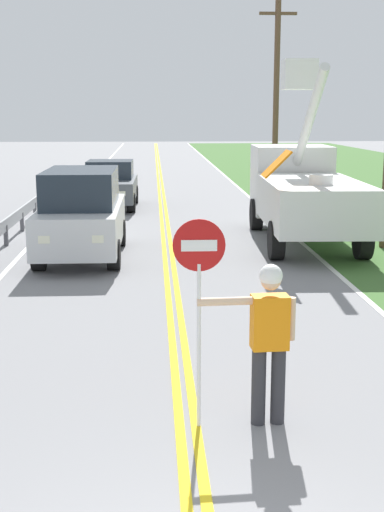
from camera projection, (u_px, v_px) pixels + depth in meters
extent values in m
cube|color=yellow|center=(161.00, 213.00, 24.03)|extent=(0.11, 110.00, 0.01)
cube|color=yellow|center=(166.00, 213.00, 24.04)|extent=(0.11, 110.00, 0.01)
cube|color=silver|center=(267.00, 212.00, 24.24)|extent=(0.12, 110.00, 0.01)
cube|color=silver|center=(59.00, 214.00, 23.84)|extent=(0.12, 110.00, 0.01)
cylinder|color=#2D2D33|center=(278.00, 385.00, 7.73)|extent=(0.16, 0.16, 0.88)
cylinder|color=#2D2D33|center=(259.00, 386.00, 7.71)|extent=(0.16, 0.16, 0.88)
cube|color=orange|center=(270.00, 322.00, 7.57)|extent=(0.41, 0.26, 0.60)
cylinder|color=beige|center=(225.00, 301.00, 7.46)|extent=(0.60, 0.13, 0.09)
cylinder|color=beige|center=(291.00, 319.00, 7.59)|extent=(0.09, 0.09, 0.48)
sphere|color=beige|center=(271.00, 280.00, 7.47)|extent=(0.22, 0.22, 0.22)
sphere|color=white|center=(271.00, 276.00, 7.46)|extent=(0.25, 0.25, 0.25)
cylinder|color=silver|center=(199.00, 347.00, 7.53)|extent=(0.04, 0.04, 1.85)
cylinder|color=#B71414|center=(199.00, 245.00, 7.30)|extent=(0.56, 0.03, 0.56)
cube|color=white|center=(199.00, 246.00, 7.29)|extent=(0.38, 0.01, 0.12)
cube|color=silver|center=(312.00, 203.00, 17.27)|extent=(2.47, 4.68, 1.10)
cube|color=silver|center=(291.00, 180.00, 20.60)|extent=(2.27, 2.18, 2.00)
cube|color=#1E2833|center=(286.00, 167.00, 21.55)|extent=(1.98, 0.13, 0.90)
cylinder|color=silver|center=(321.00, 180.00, 16.23)|extent=(0.56, 0.56, 0.24)
cylinder|color=silver|center=(309.00, 120.00, 17.64)|extent=(0.37, 3.57, 2.62)
cube|color=white|center=(299.00, 75.00, 19.07)|extent=(0.93, 0.93, 0.80)
cube|color=orange|center=(276.00, 164.00, 15.26)|extent=(0.62, 0.82, 0.59)
cylinder|color=black|center=(256.00, 214.00, 20.59)|extent=(0.35, 0.93, 0.92)
cylinder|color=black|center=(325.00, 214.00, 20.63)|extent=(0.35, 0.93, 0.92)
cylinder|color=black|center=(276.00, 240.00, 16.39)|extent=(0.35, 0.93, 0.92)
cylinder|color=black|center=(363.00, 240.00, 16.43)|extent=(0.35, 0.93, 0.92)
cube|color=silver|center=(82.00, 224.00, 16.59)|extent=(1.85, 4.60, 0.92)
cube|color=#1E2833|center=(81.00, 187.00, 16.41)|extent=(1.63, 2.86, 0.84)
cube|color=#EAEACC|center=(98.00, 239.00, 14.38)|extent=(0.24, 0.06, 0.16)
cube|color=#EAEACC|center=(44.00, 239.00, 14.32)|extent=(0.24, 0.06, 0.16)
cylinder|color=black|center=(114.00, 255.00, 15.33)|extent=(0.28, 0.68, 0.68)
cylinder|color=black|center=(39.00, 255.00, 15.25)|extent=(0.28, 0.68, 0.68)
cylinder|color=black|center=(120.00, 233.00, 18.12)|extent=(0.28, 0.68, 0.68)
cylinder|color=black|center=(57.00, 233.00, 18.03)|extent=(0.28, 0.68, 0.68)
cube|color=#4C5156|center=(110.00, 189.00, 25.26)|extent=(1.91, 4.13, 0.72)
cube|color=#1E2833|center=(110.00, 169.00, 25.36)|extent=(1.65, 1.75, 0.64)
cube|color=#EAEACC|center=(122.00, 194.00, 23.28)|extent=(0.24, 0.06, 0.16)
cube|color=#EAEACC|center=(89.00, 194.00, 23.24)|extent=(0.24, 0.06, 0.16)
cylinder|color=black|center=(131.00, 203.00, 24.12)|extent=(0.29, 0.68, 0.68)
cylinder|color=black|center=(84.00, 203.00, 24.05)|extent=(0.29, 0.68, 0.68)
cylinder|color=black|center=(134.00, 194.00, 26.60)|extent=(0.29, 0.68, 0.68)
cylinder|color=black|center=(91.00, 195.00, 26.54)|extent=(0.29, 0.68, 0.68)
cylinder|color=brown|center=(276.00, 94.00, 33.67)|extent=(0.28, 0.28, 8.62)
cube|color=brown|center=(278.00, 13.00, 32.92)|extent=(1.80, 0.14, 0.14)
cube|color=#9EA0A3|center=(14.00, 219.00, 19.15)|extent=(0.06, 32.00, 0.32)
cube|color=#4C4C51|center=(6.00, 236.00, 18.09)|extent=(0.10, 0.10, 0.55)
cube|color=#4C4C51|center=(22.00, 222.00, 20.32)|extent=(0.10, 0.10, 0.55)
cube|color=#4C4C51|center=(35.00, 211.00, 22.56)|extent=(0.10, 0.10, 0.55)
cube|color=#4C4C51|center=(45.00, 202.00, 24.79)|extent=(0.10, 0.10, 0.55)
cube|color=#4C4C51|center=(54.00, 195.00, 27.03)|extent=(0.10, 0.10, 0.55)
cube|color=#4C4C51|center=(62.00, 188.00, 29.26)|extent=(0.10, 0.10, 0.55)
cube|color=#4C4C51|center=(68.00, 183.00, 31.50)|extent=(0.10, 0.10, 0.55)
cube|color=#4C4C51|center=(74.00, 178.00, 33.73)|extent=(0.10, 0.10, 0.55)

